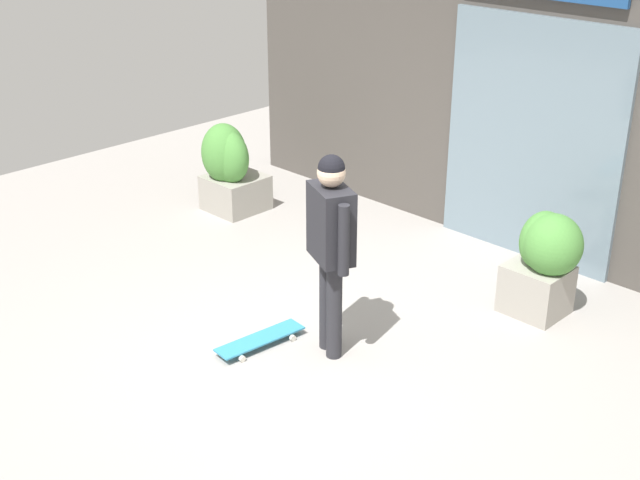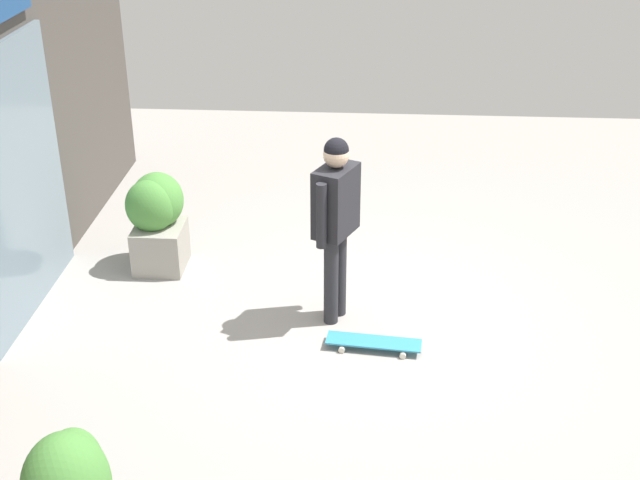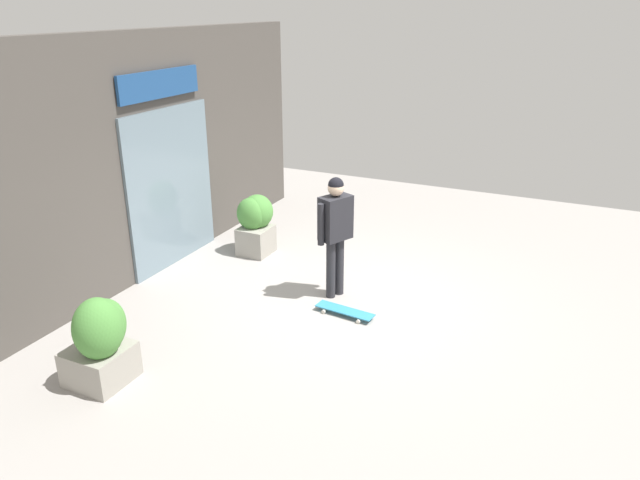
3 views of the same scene
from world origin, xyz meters
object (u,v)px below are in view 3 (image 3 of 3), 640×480
Objects in this scene: skateboard at (345,311)px; planter_box_right at (255,221)px; planter_box_left at (100,340)px; skateboarder at (335,225)px.

planter_box_right reaches higher than skateboard.
planter_box_right is at bearing 5.92° from planter_box_left.
skateboard is 3.12m from planter_box_left.
planter_box_left reaches higher than planter_box_right.
skateboard is at bearing -28.99° from skateboarder.
skateboarder reaches higher than skateboard.
planter_box_left is 1.07× the size of planter_box_right.
skateboarder is at bearing 132.56° from skateboard.
planter_box_left reaches higher than skateboard.
planter_box_left is (-2.52, 1.78, 0.47)m from skateboard.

